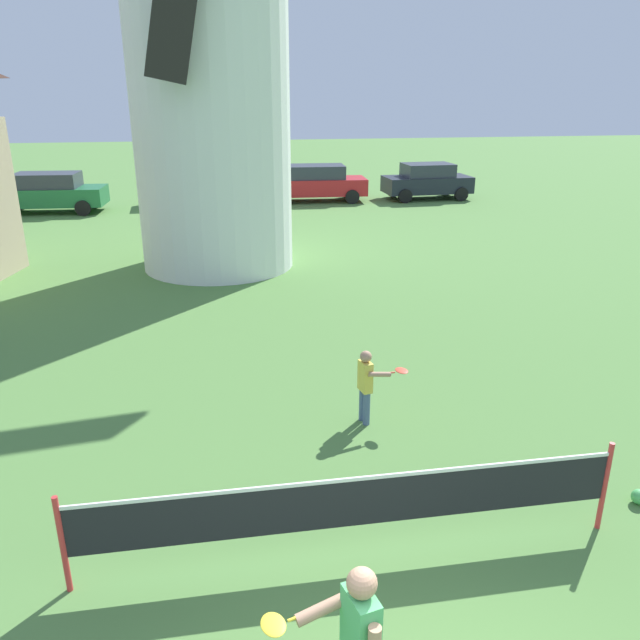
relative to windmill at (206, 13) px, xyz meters
name	(u,v)px	position (x,y,z in m)	size (l,w,h in m)	color
windmill	(206,13)	(0.00, 0.00, 0.00)	(9.35, 4.82, 14.10)	white
tennis_net	(352,503)	(1.16, -12.15, -5.74)	(5.78, 0.06, 1.10)	red
player_far	(367,382)	(1.99, -9.35, -5.78)	(0.74, 0.38, 1.15)	slate
stray_ball	(639,497)	(4.76, -11.83, -6.34)	(0.19, 0.19, 0.19)	#4CB259
parked_car_green	(49,192)	(-6.52, 9.25, -5.62)	(4.43, 2.11, 1.56)	#1E6638
parked_car_cream	(196,186)	(-0.79, 10.11, -5.62)	(4.00, 2.07, 1.56)	silver
parked_car_red	(316,183)	(4.40, 10.14, -5.62)	(4.42, 2.05, 1.56)	red
parked_car_black	(427,181)	(9.40, 9.91, -5.62)	(3.89, 2.01, 1.56)	#1E232D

